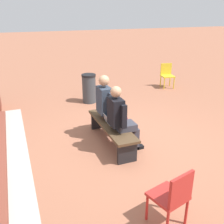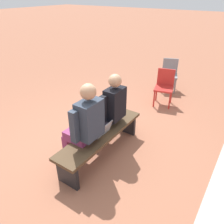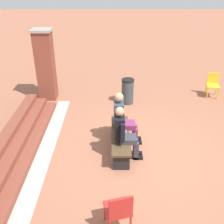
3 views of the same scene
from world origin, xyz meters
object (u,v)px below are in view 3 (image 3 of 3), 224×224
bench (120,137)px  laptop (120,131)px  plastic_chair_near_bench_left (119,209)px  person_adult (123,117)px  person_student (124,131)px  plastic_chair_by_pillar (213,83)px  litter_bin (128,91)px

bench → laptop: 0.15m
plastic_chair_near_bench_left → person_adult: bearing=-3.6°
person_student → laptop: person_student is taller
person_adult → plastic_chair_by_pillar: person_adult is taller
laptop → litter_bin: (2.65, -0.33, -0.07)m
bench → litter_bin: litter_bin is taller
bench → laptop: (0.03, 0.01, 0.15)m
plastic_chair_near_bench_left → litter_bin: size_ratio=0.98×
bench → plastic_chair_near_bench_left: (-2.38, 0.10, 0.13)m
plastic_chair_near_bench_left → litter_bin: litter_bin is taller
bench → person_student: (-0.33, -0.07, 0.36)m
bench → plastic_chair_near_bench_left: bearing=177.7°
person_adult → litter_bin: person_adult is taller
plastic_chair_by_pillar → person_adult: bearing=131.6°
plastic_chair_near_bench_left → plastic_chair_by_pillar: 6.62m
person_adult → plastic_chair_by_pillar: bearing=-48.4°
person_student → laptop: size_ratio=4.19×
laptop → plastic_chair_near_bench_left: plastic_chair_near_bench_left is taller
litter_bin → person_adult: bearing=174.0°
bench → person_adult: (0.31, -0.07, 0.39)m
plastic_chair_by_pillar → litter_bin: (-0.58, 3.07, -0.05)m
plastic_chair_by_pillar → litter_bin: 3.12m
person_student → litter_bin: bearing=-4.8°
bench → litter_bin: 2.69m
person_student → person_adult: bearing=-0.3°
bench → litter_bin: bearing=-6.8°
laptop → plastic_chair_near_bench_left: size_ratio=0.38×
person_adult → laptop: 0.38m
person_adult → plastic_chair_near_bench_left: (-2.69, 0.17, -0.26)m
litter_bin → plastic_chair_by_pillar: bearing=-79.3°
plastic_chair_near_bench_left → litter_bin: 5.07m
bench → person_student: size_ratio=1.34×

